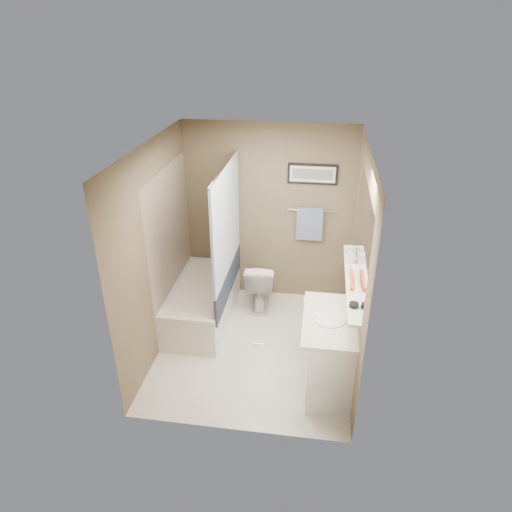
# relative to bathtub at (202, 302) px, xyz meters

# --- Properties ---
(ground) EXTENTS (2.50, 2.50, 0.00)m
(ground) POSITION_rel_bathtub_xyz_m (0.75, -0.48, -0.25)
(ground) COLOR silver
(ground) RESTS_ON ground
(ceiling) EXTENTS (2.20, 2.50, 0.04)m
(ceiling) POSITION_rel_bathtub_xyz_m (0.75, -0.48, 2.13)
(ceiling) COLOR white
(ceiling) RESTS_ON wall_back
(wall_back) EXTENTS (2.20, 0.04, 2.40)m
(wall_back) POSITION_rel_bathtub_xyz_m (0.75, 0.75, 0.95)
(wall_back) COLOR brown
(wall_back) RESTS_ON ground
(wall_front) EXTENTS (2.20, 0.04, 2.40)m
(wall_front) POSITION_rel_bathtub_xyz_m (0.75, -1.71, 0.95)
(wall_front) COLOR brown
(wall_front) RESTS_ON ground
(wall_left) EXTENTS (0.04, 2.50, 2.40)m
(wall_left) POSITION_rel_bathtub_xyz_m (-0.33, -0.48, 0.95)
(wall_left) COLOR brown
(wall_left) RESTS_ON ground
(wall_right) EXTENTS (0.04, 2.50, 2.40)m
(wall_right) POSITION_rel_bathtub_xyz_m (1.83, -0.48, 0.95)
(wall_right) COLOR brown
(wall_right) RESTS_ON ground
(tile_surround) EXTENTS (0.02, 1.55, 2.00)m
(tile_surround) POSITION_rel_bathtub_xyz_m (-0.34, 0.02, 0.75)
(tile_surround) COLOR tan
(tile_surround) RESTS_ON wall_left
(curtain_rod) EXTENTS (0.02, 1.55, 0.02)m
(curtain_rod) POSITION_rel_bathtub_xyz_m (0.35, 0.02, 1.80)
(curtain_rod) COLOR silver
(curtain_rod) RESTS_ON wall_left
(curtain_upper) EXTENTS (0.03, 1.45, 1.28)m
(curtain_upper) POSITION_rel_bathtub_xyz_m (0.35, 0.02, 1.15)
(curtain_upper) COLOR white
(curtain_upper) RESTS_ON curtain_rod
(curtain_lower) EXTENTS (0.03, 1.45, 0.36)m
(curtain_lower) POSITION_rel_bathtub_xyz_m (0.35, 0.02, 0.33)
(curtain_lower) COLOR #263147
(curtain_lower) RESTS_ON curtain_rod
(mirror) EXTENTS (0.02, 1.60, 1.00)m
(mirror) POSITION_rel_bathtub_xyz_m (1.84, -0.63, 1.37)
(mirror) COLOR silver
(mirror) RESTS_ON wall_right
(shelf) EXTENTS (0.12, 1.60, 0.03)m
(shelf) POSITION_rel_bathtub_xyz_m (1.79, -0.63, 0.85)
(shelf) COLOR silver
(shelf) RESTS_ON wall_right
(towel_bar) EXTENTS (0.60, 0.02, 0.02)m
(towel_bar) POSITION_rel_bathtub_xyz_m (1.30, 0.73, 1.05)
(towel_bar) COLOR silver
(towel_bar) RESTS_ON wall_back
(towel) EXTENTS (0.34, 0.05, 0.44)m
(towel) POSITION_rel_bathtub_xyz_m (1.30, 0.71, 0.87)
(towel) COLOR #98ABDD
(towel) RESTS_ON towel_bar
(art_frame) EXTENTS (0.62, 0.02, 0.26)m
(art_frame) POSITION_rel_bathtub_xyz_m (1.30, 0.75, 1.53)
(art_frame) COLOR black
(art_frame) RESTS_ON wall_back
(art_mat) EXTENTS (0.56, 0.00, 0.20)m
(art_mat) POSITION_rel_bathtub_xyz_m (1.30, 0.73, 1.53)
(art_mat) COLOR white
(art_mat) RESTS_ON art_frame
(art_image) EXTENTS (0.50, 0.00, 0.13)m
(art_image) POSITION_rel_bathtub_xyz_m (1.30, 0.73, 1.53)
(art_image) COLOR #595959
(art_image) RESTS_ON art_mat
(door) EXTENTS (0.80, 0.02, 2.00)m
(door) POSITION_rel_bathtub_xyz_m (1.30, -1.73, 0.75)
(door) COLOR silver
(door) RESTS_ON wall_front
(door_handle) EXTENTS (0.10, 0.02, 0.02)m
(door_handle) POSITION_rel_bathtub_xyz_m (0.97, -1.67, 0.75)
(door_handle) COLOR silver
(door_handle) RESTS_ON door
(bathtub) EXTENTS (0.71, 1.51, 0.50)m
(bathtub) POSITION_rel_bathtub_xyz_m (0.00, 0.00, 0.00)
(bathtub) COLOR white
(bathtub) RESTS_ON ground
(tub_rim) EXTENTS (0.56, 1.36, 0.02)m
(tub_rim) POSITION_rel_bathtub_xyz_m (-0.00, -0.00, 0.25)
(tub_rim) COLOR white
(tub_rim) RESTS_ON bathtub
(toilet) EXTENTS (0.41, 0.68, 0.68)m
(toilet) POSITION_rel_bathtub_xyz_m (0.70, 0.43, 0.09)
(toilet) COLOR white
(toilet) RESTS_ON ground
(vanity) EXTENTS (0.59, 0.95, 0.80)m
(vanity) POSITION_rel_bathtub_xyz_m (1.60, -0.97, 0.15)
(vanity) COLOR white
(vanity) RESTS_ON ground
(countertop) EXTENTS (0.54, 0.96, 0.04)m
(countertop) POSITION_rel_bathtub_xyz_m (1.59, -0.97, 0.57)
(countertop) COLOR silver
(countertop) RESTS_ON vanity
(sink_basin) EXTENTS (0.34, 0.34, 0.01)m
(sink_basin) POSITION_rel_bathtub_xyz_m (1.58, -0.97, 0.60)
(sink_basin) COLOR white
(sink_basin) RESTS_ON countertop
(faucet_spout) EXTENTS (0.02, 0.02, 0.10)m
(faucet_spout) POSITION_rel_bathtub_xyz_m (1.78, -0.97, 0.64)
(faucet_spout) COLOR silver
(faucet_spout) RESTS_ON countertop
(faucet_knob) EXTENTS (0.05, 0.05, 0.05)m
(faucet_knob) POSITION_rel_bathtub_xyz_m (1.78, -0.87, 0.62)
(faucet_knob) COLOR white
(faucet_knob) RESTS_ON countertop
(candle_bowl_near) EXTENTS (0.09, 0.09, 0.04)m
(candle_bowl_near) POSITION_rel_bathtub_xyz_m (1.79, -1.14, 0.89)
(candle_bowl_near) COLOR black
(candle_bowl_near) RESTS_ON shelf
(hair_brush_front) EXTENTS (0.05, 0.22, 0.04)m
(hair_brush_front) POSITION_rel_bathtub_xyz_m (1.79, -0.77, 0.89)
(hair_brush_front) COLOR #C1471B
(hair_brush_front) RESTS_ON shelf
(hair_brush_back) EXTENTS (0.04, 0.22, 0.04)m
(hair_brush_back) POSITION_rel_bathtub_xyz_m (1.79, -0.60, 0.89)
(hair_brush_back) COLOR #D3541D
(hair_brush_back) RESTS_ON shelf
(pink_comb) EXTENTS (0.04, 0.16, 0.01)m
(pink_comb) POSITION_rel_bathtub_xyz_m (1.79, -0.43, 0.87)
(pink_comb) COLOR pink
(pink_comb) RESTS_ON shelf
(glass_jar) EXTENTS (0.08, 0.08, 0.10)m
(glass_jar) POSITION_rel_bathtub_xyz_m (1.79, -0.07, 0.92)
(glass_jar) COLOR silver
(glass_jar) RESTS_ON shelf
(soap_bottle) EXTENTS (0.08, 0.08, 0.17)m
(soap_bottle) POSITION_rel_bathtub_xyz_m (1.79, -0.26, 0.95)
(soap_bottle) COLOR #999999
(soap_bottle) RESTS_ON shelf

